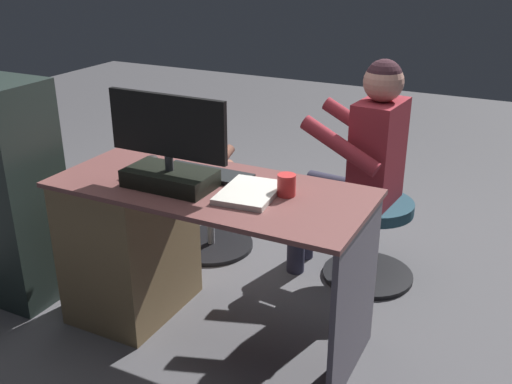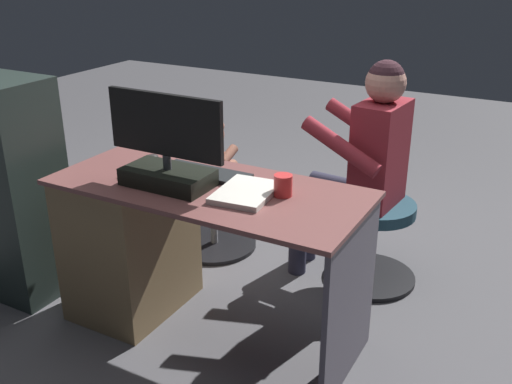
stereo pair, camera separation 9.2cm
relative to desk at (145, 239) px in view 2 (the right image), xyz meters
The scene contains 13 objects.
ground_plane 0.66m from the desk, 134.10° to the right, with size 10.00×10.00×0.00m, color #545357.
desk is the anchor object (origin of this frame).
monitor 0.53m from the desk, 160.85° to the left, with size 0.56×0.21×0.40m.
keyboard 0.48m from the desk, 161.00° to the right, with size 0.42×0.14×0.02m, color black.
computer_mouse 0.39m from the desk, 76.61° to the right, with size 0.06×0.10×0.04m, color #272323.
cup 0.81m from the desk, behind, with size 0.08×0.08×0.09m, color red.
tv_remote 0.36m from the desk, 118.22° to the left, with size 0.04×0.15×0.02m, color black.
notebook_binder 0.67m from the desk, behind, with size 0.22×0.30×0.02m, color silver.
office_chair_teddy 0.74m from the desk, 83.96° to the right, with size 0.51×0.51×0.46m.
teddy_bear 0.77m from the desk, 84.05° to the right, with size 0.24×0.24×0.34m.
visitor_chair 1.20m from the desk, 137.30° to the right, with size 0.49×0.49×0.46m.
person 1.17m from the desk, 134.65° to the right, with size 0.56×0.51×1.20m.
equipment_rack 0.74m from the desk, 12.42° to the left, with size 0.44×0.36×1.13m, color #26322E.
Camera 2 is at (-1.31, 2.35, 1.70)m, focal length 41.50 mm.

